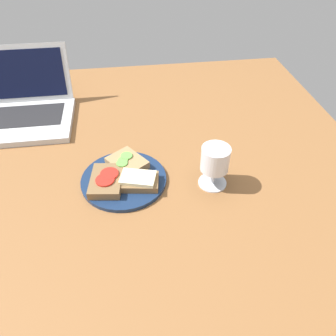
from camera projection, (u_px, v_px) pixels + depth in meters
The scene contains 7 objects.
wooden_table at pixel (129, 180), 90.11cm from camera, with size 140.00×140.00×3.00cm, color brown.
plate at pixel (124, 179), 87.16cm from camera, with size 22.64×22.64×1.10cm, color navy.
sandwich_with_cheese at pixel (138, 181), 84.10cm from camera, with size 11.27×8.22×2.84cm.
sandwich_with_cucumber at pixel (125, 163), 89.60cm from camera, with size 12.25×12.70×2.63cm.
sandwich_with_tomato at pixel (106, 181), 84.23cm from camera, with size 9.41×12.53×2.73cm.
wine_glass at pixel (215, 161), 81.71cm from camera, with size 7.47×7.47×11.65cm.
laptop at pixel (17, 110), 108.00cm from camera, with size 35.74×30.71×20.04cm.
Camera 1 is at (1.66, -66.40, 63.44)cm, focal length 35.00 mm.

